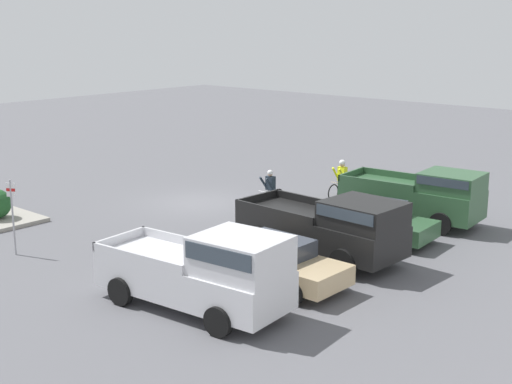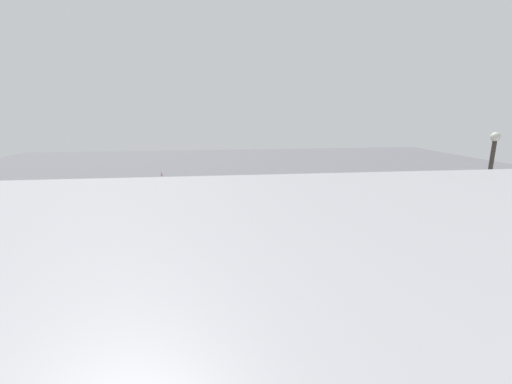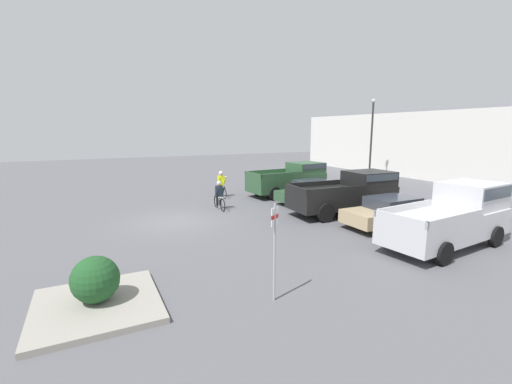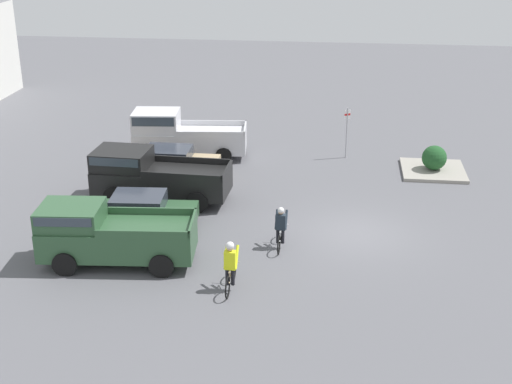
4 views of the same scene
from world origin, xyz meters
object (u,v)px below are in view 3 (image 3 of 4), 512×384
at_px(pickup_truck_1, 350,192).
at_px(shrub, 95,279).
at_px(pickup_truck_0, 291,178).
at_px(sedan_1, 392,212).
at_px(sedan_0, 313,192).
at_px(cyclist_1, 221,184).
at_px(lamppost, 372,133).
at_px(fire_lane_sign, 274,243).
at_px(pickup_truck_2, 454,215).
at_px(cyclist_0, 219,195).

relative_size(pickup_truck_1, shrub, 5.00).
distance_m(pickup_truck_0, sedan_1, 8.44).
distance_m(sedan_0, cyclist_1, 5.86).
height_order(cyclist_1, shrub, cyclist_1).
height_order(sedan_0, cyclist_1, cyclist_1).
relative_size(sedan_0, lamppost, 0.65).
bearing_deg(fire_lane_sign, cyclist_1, 164.88).
relative_size(pickup_truck_1, cyclist_1, 3.05).
bearing_deg(sedan_1, pickup_truck_2, 1.75).
bearing_deg(pickup_truck_1, sedan_0, -175.08).
bearing_deg(cyclist_1, cyclist_0, -22.35).
bearing_deg(pickup_truck_2, pickup_truck_1, -179.50).
height_order(pickup_truck_2, cyclist_1, pickup_truck_2).
relative_size(pickup_truck_0, sedan_1, 1.18).
xyz_separation_m(pickup_truck_1, shrub, (4.70, -11.95, -0.40)).
bearing_deg(pickup_truck_2, shrub, -93.98).
height_order(cyclist_0, shrub, cyclist_0).
relative_size(pickup_truck_1, sedan_1, 1.25).
bearing_deg(cyclist_0, shrub, -36.48).
height_order(pickup_truck_2, cyclist_0, pickup_truck_2).
relative_size(cyclist_1, fire_lane_sign, 0.74).
height_order(pickup_truck_0, shrub, pickup_truck_0).
xyz_separation_m(sedan_0, pickup_truck_2, (8.35, 0.29, 0.48)).
bearing_deg(cyclist_1, pickup_truck_0, 73.29).
xyz_separation_m(lamppost, shrub, (13.79, -22.25, -3.28)).
bearing_deg(lamppost, pickup_truck_2, -35.02).
relative_size(sedan_0, cyclist_1, 2.41).
distance_m(pickup_truck_1, cyclist_0, 6.83).
bearing_deg(cyclist_0, pickup_truck_0, 108.03).
xyz_separation_m(pickup_truck_2, fire_lane_sign, (0.77, -8.00, 0.35)).
relative_size(sedan_0, pickup_truck_2, 0.80).
bearing_deg(pickup_truck_1, cyclist_0, -123.67).
relative_size(pickup_truck_1, lamppost, 0.82).
distance_m(fire_lane_sign, lamppost, 24.01).
height_order(pickup_truck_1, lamppost, lamppost).
bearing_deg(shrub, fire_lane_sign, 68.19).
xyz_separation_m(sedan_0, shrub, (7.52, -11.71, 0.04)).
relative_size(cyclist_0, cyclist_1, 0.96).
height_order(lamppost, shrub, lamppost).
height_order(sedan_0, shrub, sedan_0).
distance_m(lamppost, shrub, 26.38).
height_order(sedan_0, pickup_truck_2, pickup_truck_2).
bearing_deg(pickup_truck_0, fire_lane_sign, -33.82).
distance_m(pickup_truck_2, lamppost, 18.08).
relative_size(pickup_truck_1, fire_lane_sign, 2.26).
bearing_deg(pickup_truck_2, sedan_1, -178.25).
relative_size(pickup_truck_2, cyclist_0, 3.13).
distance_m(sedan_0, shrub, 13.92).
height_order(cyclist_0, fire_lane_sign, fire_lane_sign).
bearing_deg(sedan_1, sedan_0, -177.88).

